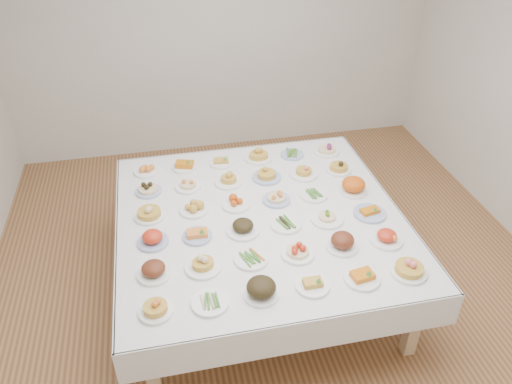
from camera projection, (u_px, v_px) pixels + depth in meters
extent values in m
plane|color=#9B6D40|center=(270.00, 274.00, 4.53)|extent=(5.00, 5.00, 0.00)
cube|color=silver|center=(222.00, 37.00, 5.75)|extent=(5.00, 0.02, 2.80)
cube|color=white|center=(260.00, 219.00, 4.03)|extent=(2.26, 2.26, 0.06)
cube|color=white|center=(235.00, 160.00, 5.00)|extent=(2.28, 0.02, 0.28)
cube|color=white|center=(298.00, 338.00, 3.18)|extent=(2.28, 0.02, 0.28)
cube|color=white|center=(388.00, 212.00, 4.28)|extent=(0.02, 2.28, 0.28)
cube|color=white|center=(119.00, 248.00, 3.89)|extent=(0.02, 2.28, 0.28)
cube|color=#D0B285|center=(151.00, 367.00, 3.31)|extent=(0.09, 0.09, 0.69)
cube|color=#D0B285|center=(414.00, 320.00, 3.64)|extent=(0.09, 0.09, 0.69)
cube|color=#D0B285|center=(143.00, 204.00, 4.84)|extent=(0.09, 0.09, 0.69)
cube|color=#D0B285|center=(329.00, 181.00, 5.17)|extent=(0.09, 0.09, 0.69)
cylinder|color=white|center=(156.00, 312.00, 3.16)|extent=(0.22, 0.22, 0.02)
cylinder|color=white|center=(210.00, 303.00, 3.22)|extent=(0.24, 0.24, 0.02)
cylinder|color=white|center=(261.00, 294.00, 3.29)|extent=(0.23, 0.23, 0.02)
cylinder|color=white|center=(312.00, 286.00, 3.35)|extent=(0.23, 0.23, 0.02)
cylinder|color=white|center=(362.00, 279.00, 3.41)|extent=(0.24, 0.24, 0.02)
cylinder|color=white|center=(408.00, 272.00, 3.46)|extent=(0.25, 0.25, 0.02)
cylinder|color=white|center=(154.00, 274.00, 3.44)|extent=(0.23, 0.23, 0.02)
cylinder|color=white|center=(203.00, 267.00, 3.50)|extent=(0.25, 0.25, 0.02)
cylinder|color=white|center=(251.00, 259.00, 3.57)|extent=(0.24, 0.24, 0.02)
cylinder|color=white|center=(298.00, 254.00, 3.61)|extent=(0.24, 0.24, 0.02)
cylinder|color=white|center=(342.00, 247.00, 3.68)|extent=(0.23, 0.23, 0.02)
cylinder|color=white|center=(386.00, 240.00, 3.74)|extent=(0.24, 0.24, 0.02)
cylinder|color=#4C66B2|center=(153.00, 242.00, 3.72)|extent=(0.23, 0.23, 0.02)
cylinder|color=#4C66B2|center=(197.00, 237.00, 3.78)|extent=(0.22, 0.22, 0.02)
cylinder|color=white|center=(243.00, 231.00, 3.84)|extent=(0.26, 0.26, 0.02)
cylinder|color=white|center=(286.00, 225.00, 3.90)|extent=(0.24, 0.24, 0.02)
cylinder|color=white|center=(327.00, 219.00, 3.95)|extent=(0.25, 0.25, 0.02)
cylinder|color=#4C66B2|center=(369.00, 214.00, 4.01)|extent=(0.26, 0.26, 0.02)
cylinder|color=white|center=(150.00, 216.00, 3.99)|extent=(0.24, 0.24, 0.02)
cylinder|color=white|center=(194.00, 210.00, 4.05)|extent=(0.23, 0.23, 0.02)
cylinder|color=white|center=(236.00, 205.00, 4.11)|extent=(0.23, 0.23, 0.02)
cylinder|color=#4C66B2|center=(276.00, 200.00, 4.17)|extent=(0.23, 0.23, 0.02)
cylinder|color=white|center=(314.00, 195.00, 4.23)|extent=(0.23, 0.23, 0.02)
cylinder|color=white|center=(353.00, 191.00, 4.28)|extent=(0.24, 0.24, 0.02)
cylinder|color=#4C66B2|center=(149.00, 192.00, 4.27)|extent=(0.22, 0.22, 0.02)
cylinder|color=white|center=(188.00, 187.00, 4.33)|extent=(0.22, 0.22, 0.02)
cylinder|color=white|center=(229.00, 182.00, 4.39)|extent=(0.24, 0.24, 0.02)
cylinder|color=#4C66B2|center=(267.00, 178.00, 4.46)|extent=(0.25, 0.25, 0.02)
cylinder|color=white|center=(304.00, 174.00, 4.50)|extent=(0.25, 0.25, 0.02)
cylinder|color=white|center=(338.00, 170.00, 4.56)|extent=(0.23, 0.23, 0.02)
cylinder|color=white|center=(147.00, 172.00, 4.54)|extent=(0.23, 0.23, 0.02)
cylinder|color=white|center=(185.00, 168.00, 4.60)|extent=(0.22, 0.22, 0.02)
cylinder|color=white|center=(221.00, 163.00, 4.66)|extent=(0.22, 0.22, 0.02)
cylinder|color=white|center=(259.00, 159.00, 4.73)|extent=(0.25, 0.25, 0.02)
cylinder|color=#4C66B2|center=(292.00, 155.00, 4.79)|extent=(0.22, 0.22, 0.02)
cylinder|color=white|center=(326.00, 152.00, 4.84)|extent=(0.24, 0.24, 0.02)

